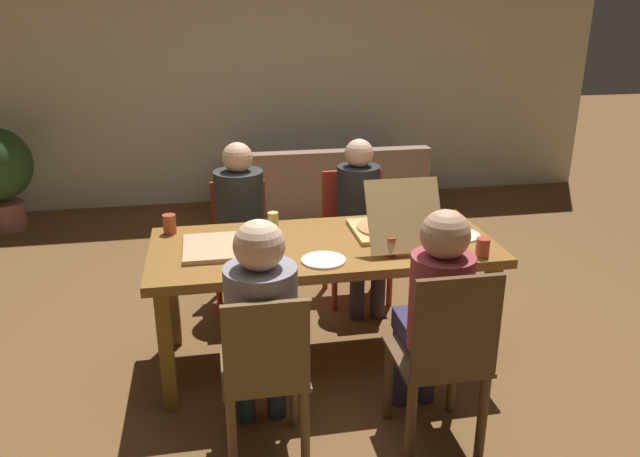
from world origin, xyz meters
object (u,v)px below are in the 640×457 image
Objects in this scene: person_0 at (261,317)px; person_1 at (435,304)px; chair_2 at (241,237)px; couch at (324,189)px; person_3 at (360,212)px; drinking_glass_1 at (170,224)px; dining_table at (323,256)px; person_2 at (240,215)px; chair_0 at (265,374)px; chair_3 at (354,228)px; drinking_glass_2 at (483,247)px; chair_1 at (443,358)px; pizza_box_0 at (390,227)px; drinking_glass_0 at (273,224)px; plate_1 at (323,260)px; pizza_box_1 at (221,247)px; drinking_glass_3 at (391,246)px; plate_0 at (459,234)px.

person_1 is (0.81, -0.02, -0.00)m from person_0.
chair_2 is 0.43× the size of couch.
drinking_glass_1 is at bearing -162.58° from person_3.
person_2 reaches higher than dining_table.
chair_3 reaches higher than chair_0.
chair_3 is at bearing 108.54° from drinking_glass_2.
chair_1 reaches higher than chair_2.
chair_3 reaches higher than drinking_glass_2.
chair_0 is 1.89m from chair_3.
chair_2 reaches higher than dining_table.
chair_3 is 1.48× the size of pizza_box_0.
person_3 is 1.91× the size of pizza_box_0.
couch is (0.12, 2.65, -0.54)m from pizza_box_0.
drinking_glass_2 is at bearing 16.76° from person_0.
drinking_glass_0 is at bearing -141.41° from person_3.
dining_table is 14.28× the size of drinking_glass_0.
plate_1 is (0.37, -1.16, 0.28)m from chair_2.
person_1 is at bearing -61.54° from person_2.
dining_table is 2.78m from couch.
drinking_glass_1 is at bearing 132.71° from pizza_box_1.
plate_1 is at bearing -100.49° from dining_table.
person_0 is at bearing -105.42° from couch.
chair_3 is at bearing 46.01° from drinking_glass_0.
person_2 reaches higher than couch.
person_3 is (0.39, 0.71, 0.01)m from dining_table.
dining_table is 2.26× the size of chair_2.
chair_2 is 0.25m from person_2.
couch is at bearing 87.96° from chair_1.
chair_1 is at bearing -92.04° from couch.
drinking_glass_3 is (-0.07, 0.64, 0.31)m from chair_1.
person_2 is (-0.81, 1.65, 0.19)m from chair_1.
chair_0 is 0.98× the size of chair_3.
person_0 is 0.74m from pizza_box_1.
pizza_box_0 reaches higher than drinking_glass_0.
chair_1 is 0.81× the size of person_1.
drinking_glass_2 is at bearing -23.56° from dining_table.
person_1 is at bearing -90.00° from chair_3.
person_0 is 0.92m from drinking_glass_0.
plate_1 is at bearing -64.34° from drinking_glass_0.
drinking_glass_2 is at bearing -89.59° from plate_0.
person_1 is 0.57m from drinking_glass_2.
person_3 is 0.67m from pizza_box_0.
pizza_box_0 is at bearing -45.85° from chair_2.
person_2 is at bearing 118.92° from dining_table.
chair_3 reaches higher than plate_0.
person_0 is at bearing -90.00° from chair_2.
drinking_glass_0 reaches higher than drinking_glass_1.
chair_2 is 1.56m from plate_0.
dining_table is 0.83m from person_0.
pizza_box_1 is at bearing 142.32° from person_1.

